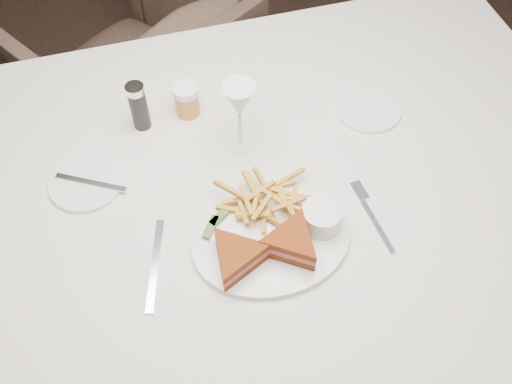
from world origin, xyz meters
name	(u,v)px	position (x,y,z in m)	size (l,w,h in m)	color
ground	(234,238)	(0.00, 0.00, 0.00)	(5.00, 5.00, 0.00)	black
table	(248,271)	(-0.08, -0.33, 0.38)	(1.64, 1.10, 0.75)	silver
chair_far	(125,65)	(-0.15, 0.60, 0.36)	(0.71, 0.66, 0.73)	#49362D
table_setting	(254,195)	(-0.08, -0.37, 0.79)	(0.82, 0.65, 0.18)	white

